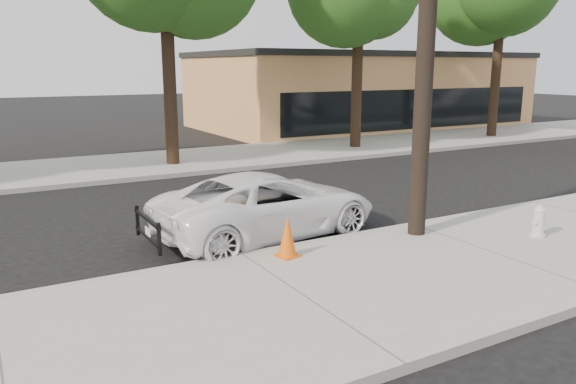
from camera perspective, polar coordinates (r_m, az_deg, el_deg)
name	(u,v)px	position (r m, az deg, el deg)	size (l,w,h in m)	color
ground	(200,232)	(12.08, -8.95, -4.05)	(120.00, 120.00, 0.00)	black
near_sidewalk	(305,301)	(8.40, 1.72, -10.99)	(90.00, 4.40, 0.15)	gray
far_sidewalk	(110,167)	(20.06, -17.63, 2.40)	(90.00, 5.00, 0.15)	gray
curb_near	(242,257)	(10.21, -4.74, -6.64)	(90.00, 0.12, 0.16)	#9E9B93
building_main	(359,91)	(33.53, 7.21, 10.10)	(18.00, 10.00, 4.00)	tan
police_cruiser	(268,205)	(11.55, -2.06, -1.29)	(2.20, 4.76, 1.32)	white
fire_hydrant	(539,222)	(12.13, 24.12, -2.78)	(0.33, 0.30, 0.62)	silver
traffic_cone	(287,237)	(9.91, -0.06, -4.58)	(0.46, 0.46, 0.74)	#E65A0C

